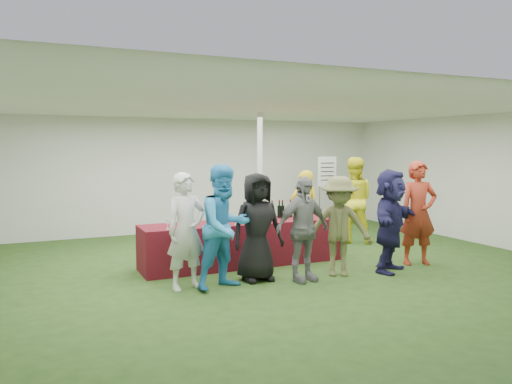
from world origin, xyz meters
name	(u,v)px	position (x,y,z in m)	size (l,w,h in m)	color
ground	(263,266)	(0.00, 0.00, 0.00)	(60.00, 60.00, 0.00)	#284719
tent	(260,182)	(0.50, 1.20, 1.35)	(10.00, 10.00, 10.00)	white
serving_table	(245,243)	(-0.22, 0.23, 0.38)	(3.60, 0.80, 0.75)	maroon
wine_bottles	(274,212)	(0.40, 0.36, 0.87)	(0.76, 0.12, 0.32)	black
wine_glasses	(201,220)	(-1.11, -0.04, 0.86)	(1.19, 0.11, 0.16)	silver
water_bottle	(248,215)	(-0.14, 0.31, 0.85)	(0.07, 0.07, 0.23)	silver
bar_towel	(324,215)	(1.40, 0.28, 0.77)	(0.25, 0.18, 0.03)	white
dump_bucket	(331,213)	(1.37, 0.01, 0.84)	(0.22, 0.22, 0.18)	slate
wine_list_sign	(327,177)	(2.83, 2.45, 1.32)	(0.50, 0.03, 1.80)	slate
staff_pourer	(304,211)	(1.26, 0.79, 0.79)	(0.58, 0.38, 1.58)	gold
staff_back	(353,200)	(2.64, 1.12, 0.91)	(0.88, 0.69, 1.82)	yellow
customer_0	(186,231)	(-1.58, -0.79, 0.83)	(0.61, 0.40, 1.67)	silver
customer_1	(225,227)	(-1.06, -0.99, 0.89)	(0.87, 0.67, 1.78)	#2B8ACA
customer_2	(257,227)	(-0.47, -0.79, 0.82)	(0.80, 0.52, 1.64)	black
customer_3	(303,229)	(0.14, -1.11, 0.80)	(0.93, 0.39, 1.59)	slate
customer_4	(339,226)	(0.82, -1.07, 0.79)	(1.02, 0.58, 1.57)	brown
customer_5	(390,221)	(1.72, -1.20, 0.84)	(1.55, 0.49, 1.67)	#1E1C46
customer_6	(418,213)	(2.49, -0.99, 0.89)	(0.65, 0.43, 1.79)	maroon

